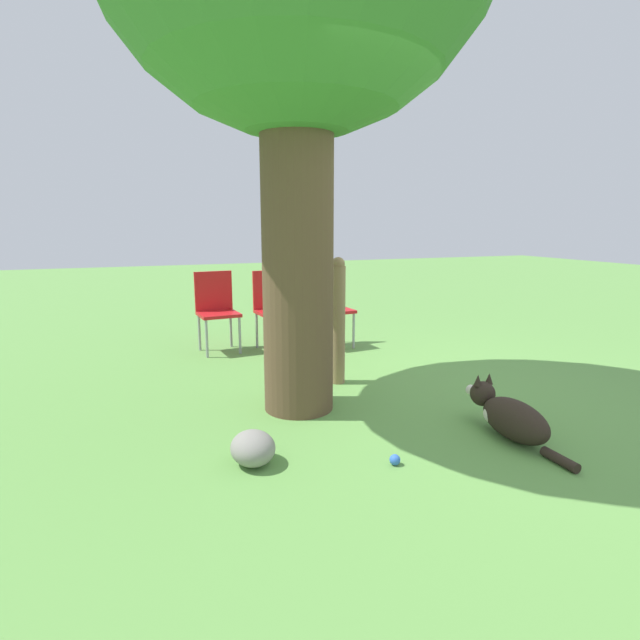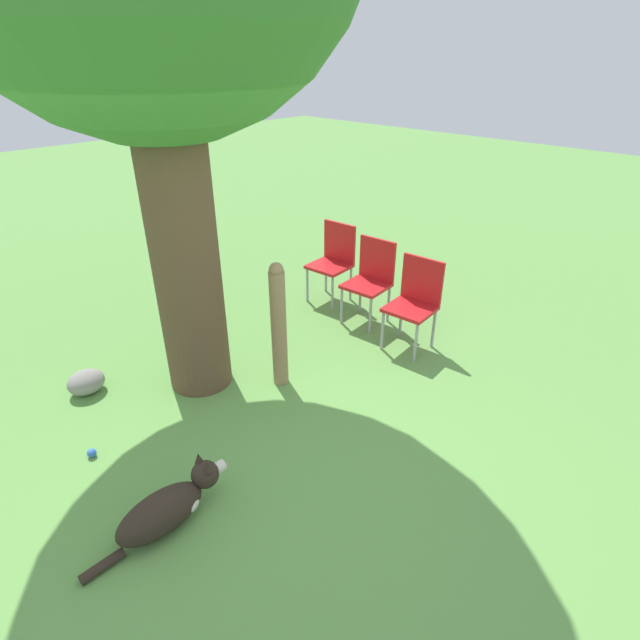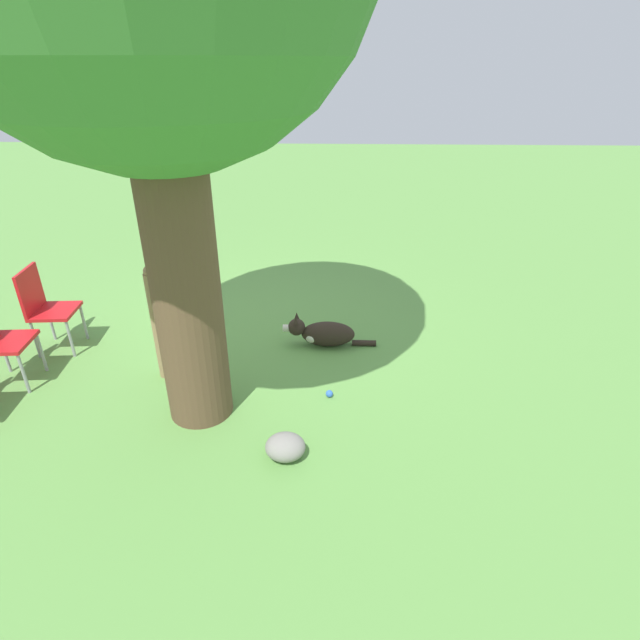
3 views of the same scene
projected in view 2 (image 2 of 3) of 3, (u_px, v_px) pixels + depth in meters
ground_plane at (270, 441)px, 3.91m from camera, size 30.00×30.00×0.00m
dog at (169, 507)px, 3.17m from camera, size 1.03×0.26×0.37m
fence_post at (279, 325)px, 4.32m from camera, size 0.14×0.14×1.18m
red_chair_0 at (415, 298)px, 4.93m from camera, size 0.46×0.48×0.93m
red_chair_1 at (371, 276)px, 5.41m from camera, size 0.46×0.48×0.93m
red_chair_2 at (334, 257)px, 5.89m from camera, size 0.46×0.48×0.93m
tennis_ball at (92, 453)px, 3.75m from camera, size 0.07×0.07×0.07m
garden_rock at (86, 382)px, 4.42m from camera, size 0.32×0.28×0.21m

